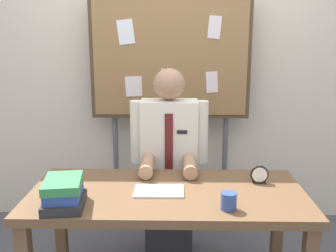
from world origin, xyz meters
name	(u,v)px	position (x,y,z in m)	size (l,w,h in m)	color
back_wall	(171,66)	(0.00, 1.25, 1.35)	(6.40, 0.08, 2.70)	beige
desk	(167,205)	(0.00, 0.00, 0.63)	(1.60, 0.75, 0.72)	brown
person	(169,171)	(0.00, 0.56, 0.65)	(0.55, 0.56, 1.39)	#2D2D33
bulletin_board	(170,61)	(0.00, 1.04, 1.41)	(1.29, 0.09, 1.94)	#4C3823
book_stack	(64,193)	(-0.54, -0.22, 0.80)	(0.24, 0.30, 0.15)	#262626
open_notebook	(159,191)	(-0.05, -0.02, 0.73)	(0.28, 0.19, 0.01)	white
desk_clock	(259,175)	(0.56, 0.14, 0.77)	(0.11, 0.04, 0.11)	black
coffee_mug	(229,201)	(0.32, -0.24, 0.77)	(0.08, 0.08, 0.09)	#334C8C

